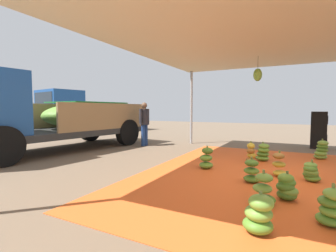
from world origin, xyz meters
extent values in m
plane|color=brown|center=(0.00, 3.00, 0.00)|extent=(40.00, 40.00, 0.00)
cube|color=#E05B23|center=(0.00, 0.00, 0.01)|extent=(6.68, 5.13, 0.01)
cylinder|color=#9EA0A5|center=(3.80, 3.30, 1.45)|extent=(0.10, 0.10, 2.91)
cube|color=beige|center=(0.00, 0.00, 2.94)|extent=(8.00, 7.00, 0.06)
cylinder|color=#4C422D|center=(2.04, 0.57, 2.74)|extent=(0.01, 0.01, 0.33)
ellipsoid|color=#75A83D|center=(2.04, 0.57, 2.38)|extent=(0.24, 0.24, 0.36)
ellipsoid|color=#477523|center=(-1.32, -0.31, 0.09)|extent=(0.39, 0.39, 0.15)
ellipsoid|color=#6B9E38|center=(-1.32, -0.33, 0.15)|extent=(0.32, 0.32, 0.15)
ellipsoid|color=#477523|center=(-1.33, -0.29, 0.21)|extent=(0.33, 0.33, 0.15)
ellipsoid|color=#518428|center=(-1.28, -0.31, 0.27)|extent=(0.27, 0.27, 0.15)
ellipsoid|color=#60932D|center=(-1.30, -0.29, 0.33)|extent=(0.33, 0.33, 0.15)
cylinder|color=olive|center=(-1.30, -0.31, 0.39)|extent=(0.04, 0.04, 0.12)
ellipsoid|color=#518428|center=(-0.63, 0.29, 0.07)|extent=(0.41, 0.41, 0.13)
ellipsoid|color=#60932D|center=(-0.62, 0.31, 0.22)|extent=(0.35, 0.35, 0.13)
ellipsoid|color=#477523|center=(-0.62, 0.31, 0.37)|extent=(0.29, 0.29, 0.13)
cylinder|color=olive|center=(-0.61, 0.31, 0.43)|extent=(0.04, 0.04, 0.12)
ellipsoid|color=#518428|center=(-2.57, -0.04, 0.10)|extent=(0.47, 0.47, 0.18)
ellipsoid|color=#6B9E38|center=(-2.57, -0.05, 0.23)|extent=(0.42, 0.42, 0.18)
ellipsoid|color=#6B9E38|center=(-2.60, -0.07, 0.37)|extent=(0.36, 0.36, 0.18)
cylinder|color=olive|center=(-2.58, -0.06, 0.43)|extent=(0.04, 0.04, 0.12)
ellipsoid|color=#60932D|center=(-0.05, -0.73, 0.08)|extent=(0.31, 0.31, 0.13)
ellipsoid|color=#477523|center=(-0.04, -0.70, 0.13)|extent=(0.34, 0.34, 0.13)
ellipsoid|color=#6B9E38|center=(-0.06, -0.70, 0.19)|extent=(0.37, 0.37, 0.13)
ellipsoid|color=#518428|center=(-0.06, -0.69, 0.25)|extent=(0.25, 0.25, 0.13)
ellipsoid|color=#6B9E38|center=(-0.01, -0.69, 0.31)|extent=(0.33, 0.33, 0.13)
cylinder|color=olive|center=(-0.04, -0.71, 0.37)|extent=(0.04, 0.04, 0.12)
ellipsoid|color=#75A83D|center=(2.48, -1.08, 0.08)|extent=(0.47, 0.47, 0.14)
ellipsoid|color=#75A83D|center=(2.43, -1.08, 0.18)|extent=(0.44, 0.44, 0.14)
ellipsoid|color=#477523|center=(2.46, -1.12, 0.27)|extent=(0.40, 0.40, 0.14)
ellipsoid|color=#477523|center=(2.48, -1.12, 0.37)|extent=(0.36, 0.36, 0.14)
ellipsoid|color=#75A83D|center=(2.47, -1.13, 0.46)|extent=(0.32, 0.32, 0.14)
cylinder|color=olive|center=(2.46, -1.11, 0.52)|extent=(0.04, 0.04, 0.12)
ellipsoid|color=gold|center=(0.05, -0.17, 0.07)|extent=(0.37, 0.37, 0.13)
ellipsoid|color=gold|center=(0.08, -0.13, 0.25)|extent=(0.36, 0.36, 0.13)
ellipsoid|color=#996628|center=(0.05, -0.13, 0.43)|extent=(0.24, 0.24, 0.13)
cylinder|color=olive|center=(0.05, -0.14, 0.49)|extent=(0.04, 0.04, 0.12)
ellipsoid|color=#996628|center=(1.05, 0.56, 0.09)|extent=(0.24, 0.24, 0.15)
ellipsoid|color=gold|center=(1.07, 0.55, 0.21)|extent=(0.28, 0.28, 0.15)
ellipsoid|color=#996628|center=(1.04, 0.57, 0.33)|extent=(0.29, 0.29, 0.15)
ellipsoid|color=gold|center=(1.06, 0.57, 0.46)|extent=(0.23, 0.23, 0.15)
cylinder|color=olive|center=(1.06, 0.57, 0.52)|extent=(0.04, 0.04, 0.12)
ellipsoid|color=#518428|center=(-1.99, -0.79, 0.08)|extent=(0.32, 0.32, 0.13)
ellipsoid|color=#60932D|center=(-2.00, -0.81, 0.19)|extent=(0.32, 0.32, 0.13)
ellipsoid|color=#477523|center=(-1.99, -0.79, 0.29)|extent=(0.38, 0.38, 0.13)
ellipsoid|color=#6B9E38|center=(-2.03, -0.82, 0.40)|extent=(0.36, 0.36, 0.13)
cylinder|color=olive|center=(-2.02, -0.80, 0.46)|extent=(0.04, 0.04, 0.12)
ellipsoid|color=#60932D|center=(0.00, 1.41, 0.09)|extent=(0.45, 0.45, 0.16)
ellipsoid|color=#60932D|center=(0.01, 1.41, 0.25)|extent=(0.39, 0.39, 0.16)
ellipsoid|color=#477523|center=(0.03, 1.39, 0.42)|extent=(0.27, 0.27, 0.16)
cylinder|color=olive|center=(0.01, 1.39, 0.48)|extent=(0.04, 0.04, 0.12)
ellipsoid|color=#60932D|center=(1.50, 0.33, 0.08)|extent=(0.42, 0.42, 0.14)
ellipsoid|color=#518428|center=(1.51, 0.32, 0.19)|extent=(0.33, 0.33, 0.14)
ellipsoid|color=#60932D|center=(1.49, 0.30, 0.30)|extent=(0.42, 0.42, 0.14)
ellipsoid|color=#6B9E38|center=(1.49, 0.30, 0.41)|extent=(0.36, 0.36, 0.14)
cylinder|color=olive|center=(1.49, 0.32, 0.47)|extent=(0.04, 0.04, 0.12)
ellipsoid|color=#518428|center=(-1.65, -0.03, 0.07)|extent=(0.42, 0.42, 0.13)
ellipsoid|color=#75A83D|center=(-1.63, 0.01, 0.23)|extent=(0.31, 0.31, 0.13)
ellipsoid|color=#6B9E38|center=(-1.61, -0.01, 0.38)|extent=(0.28, 0.28, 0.13)
cylinder|color=olive|center=(-1.62, 0.00, 0.44)|extent=(0.04, 0.04, 0.12)
cube|color=#2D2D2D|center=(0.20, 6.69, 0.60)|extent=(6.58, 3.21, 0.20)
cube|color=#99754C|center=(1.25, 5.36, 1.15)|extent=(3.91, 0.56, 0.90)
cube|color=#99754C|center=(1.54, 7.72, 1.15)|extent=(3.91, 0.56, 0.90)
cube|color=#99754C|center=(3.30, 6.30, 1.15)|extent=(0.38, 2.44, 0.90)
ellipsoid|color=#6B9E38|center=(1.39, 6.54, 1.16)|extent=(3.68, 2.47, 0.92)
cube|color=#237533|center=(1.39, 6.54, 1.64)|extent=(2.57, 2.14, 0.04)
cylinder|color=black|center=(-2.07, 5.83, 0.50)|extent=(1.03, 0.40, 1.00)
cylinder|color=black|center=(2.20, 5.31, 0.50)|extent=(1.03, 0.40, 1.00)
cylinder|color=black|center=(2.48, 7.54, 0.50)|extent=(1.03, 0.40, 1.00)
cube|color=#2D2D2D|center=(5.74, 10.35, 0.60)|extent=(6.51, 3.33, 0.20)
cube|color=#1E4C93|center=(3.54, 10.75, 1.55)|extent=(2.08, 2.36, 1.70)
cube|color=#232D38|center=(2.67, 10.91, 1.89)|extent=(0.35, 1.79, 0.75)
cube|color=olive|center=(6.70, 9.07, 1.15)|extent=(3.80, 0.76, 0.90)
cube|color=olive|center=(7.09, 11.22, 1.15)|extent=(3.80, 0.76, 0.90)
cube|color=olive|center=(8.75, 9.81, 1.15)|extent=(0.48, 2.24, 0.90)
ellipsoid|color=#60932D|center=(6.90, 10.15, 1.19)|extent=(3.67, 2.47, 0.98)
cube|color=yellow|center=(6.90, 10.15, 1.70)|extent=(2.58, 2.10, 0.04)
cylinder|color=black|center=(3.48, 9.71, 0.50)|extent=(1.03, 0.45, 1.00)
cylinder|color=black|center=(3.85, 11.75, 0.50)|extent=(1.03, 0.45, 1.00)
cylinder|color=black|center=(7.63, 8.96, 0.50)|extent=(1.03, 0.45, 1.00)
cylinder|color=black|center=(8.00, 11.00, 0.50)|extent=(1.03, 0.45, 1.00)
cylinder|color=navy|center=(2.29, 4.65, 0.40)|extent=(0.15, 0.15, 0.81)
cylinder|color=navy|center=(2.47, 4.65, 0.40)|extent=(0.15, 0.15, 0.81)
cylinder|color=#26262D|center=(2.38, 4.65, 1.11)|extent=(0.37, 0.37, 0.60)
cylinder|color=#26262D|center=(2.14, 4.65, 1.14)|extent=(0.12, 0.12, 0.54)
cylinder|color=#26262D|center=(2.62, 4.65, 1.14)|extent=(0.12, 0.12, 0.54)
sphere|color=brown|center=(2.38, 4.65, 1.54)|extent=(0.22, 0.22, 0.22)
cube|color=black|center=(4.65, -1.21, 0.36)|extent=(0.51, 0.53, 0.72)
cylinder|color=#383838|center=(4.65, -1.46, 0.36)|extent=(0.30, 0.05, 0.30)
cube|color=black|center=(4.65, -1.21, 1.02)|extent=(0.51, 0.53, 0.59)
cylinder|color=#383838|center=(4.65, -1.46, 1.02)|extent=(0.30, 0.05, 0.30)
camera|label=1|loc=(-5.36, -0.34, 1.39)|focal=25.82mm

